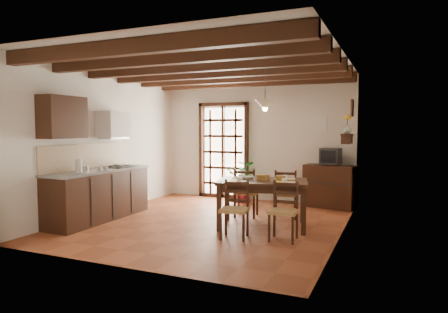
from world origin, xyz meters
The scene contains 25 objects.
ground_plane centered at (0.00, 0.00, 0.00)m, with size 5.00×5.00×0.00m, color brown.
room_shell centered at (0.00, 0.00, 1.82)m, with size 4.52×5.02×2.81m.
ceiling_beams centered at (0.00, 0.00, 2.69)m, with size 4.50×4.34×0.20m.
french_door centered at (-0.80, 2.45, 1.18)m, with size 1.26×0.11×2.32m.
kitchen_counter centered at (-1.96, -0.60, 0.47)m, with size 0.64×2.25×1.38m.
upper_cabinet centered at (-2.08, -1.30, 1.85)m, with size 0.35×0.80×0.70m, color black.
range_hood centered at (-2.05, -0.05, 1.73)m, with size 0.38×0.60×0.54m.
counter_items centered at (-1.95, -0.51, 0.96)m, with size 0.50×1.43×0.25m.
dining_table centered at (0.96, 0.05, 0.70)m, with size 1.65×1.26×0.80m.
chair_near_left centered at (0.78, -0.76, 0.28)m, with size 0.46×0.45×0.88m.
chair_near_right centered at (1.49, -0.59, 0.28)m, with size 0.42×0.40×0.88m.
chair_far_left centered at (0.43, 0.70, 0.29)m, with size 0.48×0.46×0.92m.
chair_far_right centered at (1.14, 0.87, 0.28)m, with size 0.50×0.49×0.91m.
table_setting centered at (0.96, 0.05, 0.87)m, with size 1.07×0.71×0.10m.
table_bowl centered at (0.69, 0.04, 0.83)m, with size 0.22×0.22×0.05m, color white.
sideboard centered at (1.75, 2.23, 0.45)m, with size 1.05×0.47×0.90m, color black.
crt_tv centered at (1.75, 2.22, 1.09)m, with size 0.43×0.41×0.34m.
fuse_box centered at (1.50, 2.48, 1.75)m, with size 0.25×0.03×0.32m, color white.
plant_pot centered at (-0.17, 2.09, 0.11)m, with size 0.39×0.39×0.24m, color maroon.
potted_plant centered at (-0.17, 2.09, 0.57)m, with size 1.78×1.52×1.98m, color #144C19.
wall_shelf centered at (2.14, 1.60, 1.51)m, with size 0.20×0.42×0.20m.
shelf_vase centered at (2.14, 1.60, 1.65)m, with size 0.15×0.15×0.15m, color #B2BFB2.
shelf_flowers centered at (2.14, 1.60, 1.86)m, with size 0.14×0.14×0.36m.
framed_picture centered at (2.22, 1.60, 2.05)m, with size 0.03×0.32×0.32m.
pendant_lamp centered at (0.96, 0.15, 2.08)m, with size 0.36×0.36×0.84m.
Camera 1 is at (3.00, -6.32, 1.67)m, focal length 32.00 mm.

